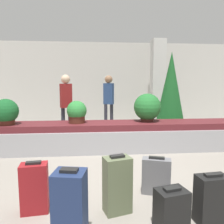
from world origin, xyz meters
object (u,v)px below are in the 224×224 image
object	(u,v)px
suitcase_3	(117,185)
potted_plant_1	(77,112)
traveler_1	(109,97)
suitcase_6	(70,208)
potted_plant_2	(147,108)
suitcase_1	(156,176)
potted_plant_0	(6,112)
traveler_0	(66,99)
suitcase_2	(35,188)
suitcase_4	(171,209)
pillar	(157,83)
decorated_tree	(171,91)
suitcase_5	(212,199)

from	to	relation	value
suitcase_3	potted_plant_1	world-z (taller)	potted_plant_1
traveler_1	suitcase_6	bearing A→B (deg)	-73.34
suitcase_3	potted_plant_2	size ratio (longest dim) A/B	1.05
suitcase_1	potted_plant_2	bearing A→B (deg)	97.04
potted_plant_0	potted_plant_2	xyz separation A→B (m)	(3.25, 0.18, 0.05)
potted_plant_1	traveler_0	xyz separation A→B (m)	(-0.40, 1.33, 0.21)
potted_plant_0	traveler_0	xyz separation A→B (m)	(1.16, 1.43, 0.18)
suitcase_1	suitcase_3	distance (m)	0.73
potted_plant_0	potted_plant_2	distance (m)	3.26
suitcase_2	suitcase_4	distance (m)	1.61
potted_plant_0	pillar	bearing A→B (deg)	35.46
suitcase_6	suitcase_4	bearing A→B (deg)	17.47
suitcase_3	suitcase_6	size ratio (longest dim) A/B	0.94
traveler_0	traveler_1	bearing A→B (deg)	-170.30
decorated_tree	potted_plant_2	bearing A→B (deg)	-129.62
suitcase_2	traveler_0	distance (m)	3.94
suitcase_3	traveler_0	bearing A→B (deg)	89.31
suitcase_6	traveler_0	distance (m)	4.54
decorated_tree	suitcase_3	bearing A→B (deg)	-117.62
suitcase_6	potted_plant_0	xyz separation A→B (m)	(-1.71, 3.01, 0.56)
suitcase_4	traveler_0	bearing A→B (deg)	97.62
suitcase_4	potted_plant_0	distance (m)	4.06
traveler_1	suitcase_2	bearing A→B (deg)	-79.95
potted_plant_0	suitcase_5	bearing A→B (deg)	-40.97
suitcase_3	traveler_1	xyz separation A→B (m)	(0.24, 4.83, 0.78)
potted_plant_2	traveler_0	world-z (taller)	traveler_0
suitcase_3	suitcase_4	bearing A→B (deg)	-50.32
pillar	traveler_0	distance (m)	3.65
traveler_1	decorated_tree	size ratio (longest dim) A/B	0.74
suitcase_4	decorated_tree	distance (m)	4.69
potted_plant_0	potted_plant_1	xyz separation A→B (m)	(1.56, 0.10, -0.03)
suitcase_2	traveler_1	size ratio (longest dim) A/B	0.34
suitcase_2	potted_plant_2	bearing A→B (deg)	45.72
suitcase_2	suitcase_6	bearing A→B (deg)	-56.59
suitcase_2	potted_plant_1	xyz separation A→B (m)	(0.33, 2.53, 0.60)
suitcase_2	traveler_1	world-z (taller)	traveler_1
suitcase_3	decorated_tree	world-z (taller)	decorated_tree
suitcase_2	suitcase_1	bearing A→B (deg)	4.82
traveler_0	pillar	bearing A→B (deg)	-176.96
suitcase_1	traveler_1	distance (m)	4.53
suitcase_1	decorated_tree	distance (m)	3.96
suitcase_5	potted_plant_2	world-z (taller)	potted_plant_2
pillar	potted_plant_1	bearing A→B (deg)	-133.00
suitcase_5	suitcase_6	distance (m)	1.55
potted_plant_1	pillar	bearing A→B (deg)	47.00
pillar	suitcase_5	world-z (taller)	pillar
potted_plant_1	suitcase_5	bearing A→B (deg)	-59.92
pillar	suitcase_1	world-z (taller)	pillar
pillar	traveler_1	bearing A→B (deg)	-157.53
suitcase_2	potted_plant_2	xyz separation A→B (m)	(2.03, 2.61, 0.68)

